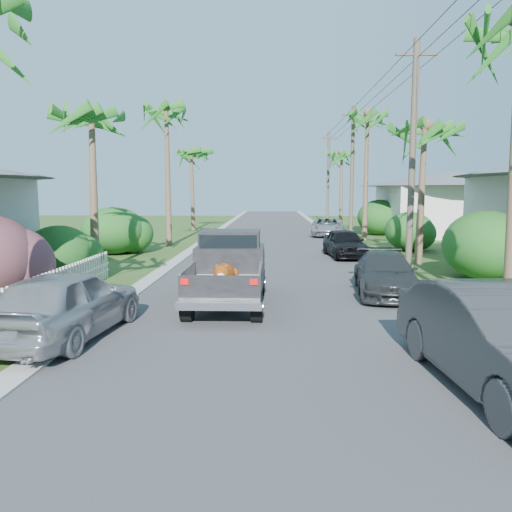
{
  "coord_description": "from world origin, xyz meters",
  "views": [
    {
      "loc": [
        0.1,
        -7.13,
        3.15
      ],
      "look_at": [
        -0.35,
        6.5,
        1.4
      ],
      "focal_mm": 35.0,
      "sensor_mm": 36.0,
      "label": 1
    }
  ],
  "objects_px": {
    "palm_l_d": "(192,151)",
    "utility_pole_b": "(413,155)",
    "pickup_truck": "(229,268)",
    "palm_l_c": "(166,108)",
    "palm_r_b": "(424,126)",
    "utility_pole_c": "(352,171)",
    "house_right_far": "(448,206)",
    "palm_r_c": "(368,114)",
    "parked_car_rn": "(505,341)",
    "palm_r_d": "(342,153)",
    "utility_pole_d": "(328,177)",
    "parked_car_rm": "(385,274)",
    "parked_car_ln": "(67,304)",
    "parked_car_rd": "(327,227)",
    "parked_car_rf": "(345,243)",
    "palm_l_b": "(90,112)"
  },
  "relations": [
    {
      "from": "palm_l_d",
      "to": "utility_pole_b",
      "type": "height_order",
      "value": "utility_pole_b"
    },
    {
      "from": "pickup_truck",
      "to": "palm_l_c",
      "type": "xyz_separation_m",
      "value": [
        -4.87,
        15.07,
        6.9
      ]
    },
    {
      "from": "palm_r_b",
      "to": "utility_pole_c",
      "type": "relative_size",
      "value": 0.8
    },
    {
      "from": "house_right_far",
      "to": "palm_r_c",
      "type": "bearing_deg",
      "value": -149.53
    },
    {
      "from": "utility_pole_b",
      "to": "utility_pole_c",
      "type": "bearing_deg",
      "value": 90.0
    },
    {
      "from": "parked_car_rn",
      "to": "palm_l_d",
      "type": "height_order",
      "value": "palm_l_d"
    },
    {
      "from": "parked_car_rn",
      "to": "utility_pole_b",
      "type": "relative_size",
      "value": 0.56
    },
    {
      "from": "pickup_truck",
      "to": "palm_l_c",
      "type": "relative_size",
      "value": 0.56
    },
    {
      "from": "palm_r_c",
      "to": "palm_r_b",
      "type": "bearing_deg",
      "value": -87.92
    },
    {
      "from": "house_right_far",
      "to": "parked_car_rn",
      "type": "bearing_deg",
      "value": -107.45
    },
    {
      "from": "palm_r_d",
      "to": "palm_r_b",
      "type": "bearing_deg",
      "value": -89.77
    },
    {
      "from": "utility_pole_d",
      "to": "parked_car_rm",
      "type": "bearing_deg",
      "value": -93.29
    },
    {
      "from": "parked_car_ln",
      "to": "utility_pole_d",
      "type": "xyz_separation_m",
      "value": [
        9.92,
        39.79,
        3.83
      ]
    },
    {
      "from": "palm_r_b",
      "to": "palm_l_c",
      "type": "bearing_deg",
      "value": 150.95
    },
    {
      "from": "palm_r_d",
      "to": "house_right_far",
      "type": "height_order",
      "value": "palm_r_d"
    },
    {
      "from": "palm_r_d",
      "to": "parked_car_rm",
      "type": "bearing_deg",
      "value": -95.21
    },
    {
      "from": "utility_pole_c",
      "to": "pickup_truck",
      "type": "bearing_deg",
      "value": -107.7
    },
    {
      "from": "pickup_truck",
      "to": "utility_pole_d",
      "type": "relative_size",
      "value": 0.57
    },
    {
      "from": "palm_r_b",
      "to": "utility_pole_d",
      "type": "height_order",
      "value": "utility_pole_d"
    },
    {
      "from": "pickup_truck",
      "to": "palm_r_b",
      "type": "bearing_deg",
      "value": 46.27
    },
    {
      "from": "utility_pole_b",
      "to": "palm_l_d",
      "type": "bearing_deg",
      "value": 119.95
    },
    {
      "from": "parked_car_rm",
      "to": "parked_car_rd",
      "type": "height_order",
      "value": "parked_car_rd"
    },
    {
      "from": "utility_pole_c",
      "to": "utility_pole_d",
      "type": "xyz_separation_m",
      "value": [
        0.0,
        15.0,
        0.0
      ]
    },
    {
      "from": "pickup_truck",
      "to": "palm_r_d",
      "type": "relative_size",
      "value": 0.64
    },
    {
      "from": "parked_car_rf",
      "to": "palm_r_d",
      "type": "bearing_deg",
      "value": 77.84
    },
    {
      "from": "palm_l_c",
      "to": "palm_l_d",
      "type": "relative_size",
      "value": 1.19
    },
    {
      "from": "parked_car_rf",
      "to": "palm_r_c",
      "type": "relative_size",
      "value": 0.43
    },
    {
      "from": "parked_car_rd",
      "to": "utility_pole_d",
      "type": "distance_m",
      "value": 14.82
    },
    {
      "from": "parked_car_ln",
      "to": "parked_car_rd",
      "type": "bearing_deg",
      "value": -101.33
    },
    {
      "from": "parked_car_rn",
      "to": "parked_car_rd",
      "type": "xyz_separation_m",
      "value": [
        0.29,
        28.23,
        -0.16
      ]
    },
    {
      "from": "palm_r_d",
      "to": "utility_pole_c",
      "type": "height_order",
      "value": "utility_pole_c"
    },
    {
      "from": "parked_car_ln",
      "to": "palm_r_b",
      "type": "distance_m",
      "value": 16.88
    },
    {
      "from": "house_right_far",
      "to": "palm_l_d",
      "type": "bearing_deg",
      "value": 168.41
    },
    {
      "from": "palm_l_c",
      "to": "utility_pole_b",
      "type": "height_order",
      "value": "palm_l_c"
    },
    {
      "from": "palm_l_d",
      "to": "utility_pole_c",
      "type": "relative_size",
      "value": 0.86
    },
    {
      "from": "palm_r_b",
      "to": "utility_pole_b",
      "type": "relative_size",
      "value": 0.8
    },
    {
      "from": "palm_l_c",
      "to": "palm_r_d",
      "type": "distance_m",
      "value": 21.95
    },
    {
      "from": "palm_l_b",
      "to": "palm_r_d",
      "type": "height_order",
      "value": "palm_r_d"
    },
    {
      "from": "palm_l_b",
      "to": "utility_pole_d",
      "type": "bearing_deg",
      "value": 68.2
    },
    {
      "from": "parked_car_rf",
      "to": "palm_l_c",
      "type": "bearing_deg",
      "value": 147.44
    },
    {
      "from": "parked_car_ln",
      "to": "palm_l_d",
      "type": "bearing_deg",
      "value": -79.2
    },
    {
      "from": "parked_car_rm",
      "to": "palm_l_b",
      "type": "relative_size",
      "value": 0.59
    },
    {
      "from": "palm_l_c",
      "to": "utility_pole_c",
      "type": "height_order",
      "value": "palm_l_c"
    },
    {
      "from": "parked_car_rm",
      "to": "parked_car_rd",
      "type": "distance_m",
      "value": 20.6
    },
    {
      "from": "palm_r_b",
      "to": "parked_car_rf",
      "type": "bearing_deg",
      "value": 146.51
    },
    {
      "from": "parked_car_rm",
      "to": "utility_pole_d",
      "type": "distance_m",
      "value": 35.08
    },
    {
      "from": "parked_car_rd",
      "to": "utility_pole_c",
      "type": "distance_m",
      "value": 4.31
    },
    {
      "from": "parked_car_rm",
      "to": "utility_pole_d",
      "type": "xyz_separation_m",
      "value": [
        2.0,
        34.8,
        3.97
      ]
    },
    {
      "from": "palm_r_d",
      "to": "utility_pole_d",
      "type": "bearing_deg",
      "value": 106.7
    },
    {
      "from": "house_right_far",
      "to": "palm_l_b",
      "type": "bearing_deg",
      "value": -137.73
    }
  ]
}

